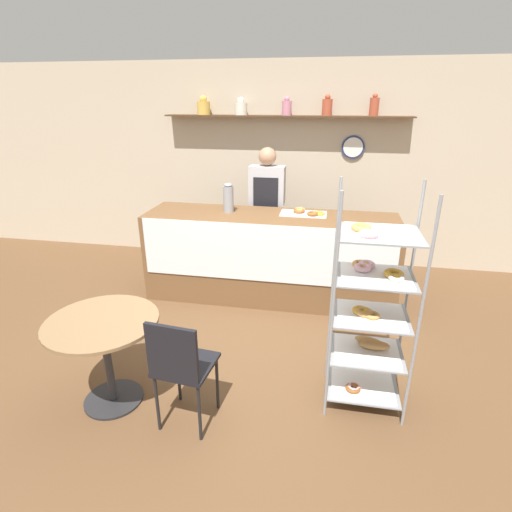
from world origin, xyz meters
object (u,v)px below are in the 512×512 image
cafe_chair (180,363)px  coffee_carafe (228,198)px  pastry_rack (370,312)px  donut_tray_counter (306,213)px  person_worker (267,209)px  cafe_table (105,341)px

cafe_chair → coffee_carafe: 2.30m
pastry_rack → coffee_carafe: 2.26m
cafe_chair → donut_tray_counter: size_ratio=1.74×
cafe_chair → coffee_carafe: coffee_carafe is taller
coffee_carafe → pastry_rack: bearing=-48.4°
person_worker → coffee_carafe: 0.70m
pastry_rack → cafe_chair: bearing=-157.0°
cafe_table → cafe_chair: size_ratio=0.92×
person_worker → cafe_chair: person_worker is taller
cafe_chair → coffee_carafe: bearing=-78.5°
cafe_table → coffee_carafe: 2.19m
person_worker → cafe_table: (-0.80, -2.60, -0.37)m
pastry_rack → cafe_table: size_ratio=2.09×
pastry_rack → donut_tray_counter: (-0.60, 1.73, 0.24)m
cafe_table → cafe_chair: (0.65, -0.15, 0.00)m
cafe_table → coffee_carafe: (0.44, 2.05, 0.62)m
donut_tray_counter → cafe_chair: bearing=-106.5°
cafe_chair → coffee_carafe: (-0.21, 2.21, 0.62)m
person_worker → donut_tray_counter: (0.52, -0.49, 0.11)m
pastry_rack → cafe_table: (-1.92, -0.39, -0.23)m
pastry_rack → cafe_table: bearing=-168.6°
person_worker → cafe_chair: 2.78m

